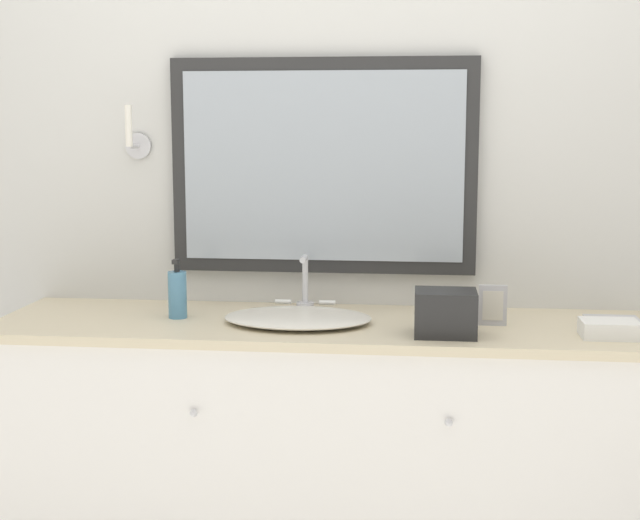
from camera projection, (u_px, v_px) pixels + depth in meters
name	position (u px, v px, depth m)	size (l,w,h in m)	color
wall_back	(338.00, 201.00, 3.11)	(8.00, 0.18, 2.55)	silver
vanity_counter	(329.00, 458.00, 2.92)	(2.15, 0.58, 0.92)	white
sink_basin	(298.00, 317.00, 2.84)	(0.47, 0.38, 0.19)	silver
soap_bottle	(177.00, 294.00, 2.90)	(0.06, 0.06, 0.20)	teal
appliance_box	(445.00, 313.00, 2.66)	(0.18, 0.15, 0.14)	black
picture_frame	(493.00, 305.00, 2.79)	(0.09, 0.01, 0.13)	#B2B2B7
hand_towel_near_sink	(609.00, 329.00, 2.64)	(0.17, 0.12, 0.05)	white
metal_tray	(613.00, 320.00, 2.86)	(0.17, 0.12, 0.01)	silver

